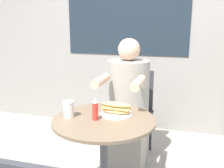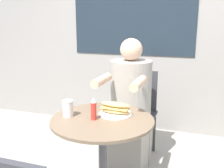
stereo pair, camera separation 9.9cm
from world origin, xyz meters
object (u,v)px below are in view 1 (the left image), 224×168
at_px(diner_chair, 135,105).
at_px(drink_cup, 69,109).
at_px(sandwich_on_plate, 116,109).
at_px(seated_diner, 127,116).
at_px(condiment_bottle, 95,109).
at_px(cafe_table, 104,143).

bearing_deg(diner_chair, drink_cup, 73.12).
bearing_deg(sandwich_on_plate, seated_diner, 91.82).
relative_size(drink_cup, condiment_bottle, 0.75).
bearing_deg(condiment_bottle, sandwich_on_plate, 52.33).
relative_size(cafe_table, condiment_bottle, 4.59).
bearing_deg(cafe_table, diner_chair, 87.16).
bearing_deg(seated_diner, cafe_table, 85.78).
xyz_separation_m(seated_diner, sandwich_on_plate, (0.01, -0.45, 0.21)).
height_order(seated_diner, sandwich_on_plate, seated_diner).
height_order(diner_chair, condiment_bottle, diner_chair).
height_order(cafe_table, drink_cup, drink_cup).
relative_size(diner_chair, seated_diner, 0.71).
bearing_deg(condiment_bottle, seated_diner, 80.88).
distance_m(diner_chair, seated_diner, 0.35).
relative_size(cafe_table, sandwich_on_plate, 3.02).
relative_size(sandwich_on_plate, drink_cup, 2.02).
xyz_separation_m(sandwich_on_plate, condiment_bottle, (-0.11, -0.14, 0.04)).
distance_m(cafe_table, drink_cup, 0.35).
bearing_deg(condiment_bottle, diner_chair, 84.19).
bearing_deg(diner_chair, condiment_bottle, 84.49).
relative_size(cafe_table, drink_cup, 6.10).
bearing_deg(seated_diner, sandwich_on_plate, 92.13).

